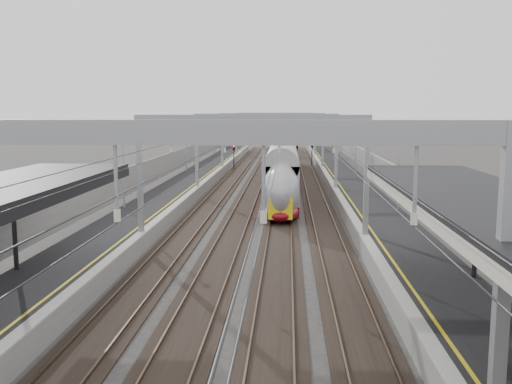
# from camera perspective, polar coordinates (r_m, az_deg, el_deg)

# --- Properties ---
(platform_left) EXTENTS (4.00, 120.00, 1.00)m
(platform_left) POSITION_cam_1_polar(r_m,az_deg,el_deg) (55.68, -7.14, 0.48)
(platform_left) COLOR black
(platform_left) RESTS_ON ground
(platform_right) EXTENTS (4.00, 120.00, 1.00)m
(platform_right) POSITION_cam_1_polar(r_m,az_deg,el_deg) (55.11, 9.46, 0.35)
(platform_right) COLOR black
(platform_right) RESTS_ON ground
(tracks) EXTENTS (11.40, 140.00, 0.20)m
(tracks) POSITION_cam_1_polar(r_m,az_deg,el_deg) (54.88, 1.12, -0.05)
(tracks) COLOR black
(tracks) RESTS_ON ground
(overhead_line) EXTENTS (13.00, 140.00, 6.60)m
(overhead_line) POSITION_cam_1_polar(r_m,az_deg,el_deg) (60.97, 1.36, 6.51)
(overhead_line) COLOR #919499
(overhead_line) RESTS_ON platform_left
(overbridge) EXTENTS (22.00, 2.20, 6.90)m
(overbridge) POSITION_cam_1_polar(r_m,az_deg,el_deg) (109.34, 2.20, 6.74)
(overbridge) COLOR gray
(overbridge) RESTS_ON ground
(wall_left) EXTENTS (0.30, 120.00, 3.20)m
(wall_left) POSITION_cam_1_polar(r_m,az_deg,el_deg) (56.21, -10.37, 1.61)
(wall_left) COLOR gray
(wall_left) RESTS_ON ground
(wall_right) EXTENTS (0.30, 120.00, 3.20)m
(wall_right) POSITION_cam_1_polar(r_m,az_deg,el_deg) (55.42, 12.78, 1.45)
(wall_right) COLOR gray
(wall_right) RESTS_ON ground
(train) EXTENTS (2.64, 48.02, 4.17)m
(train) POSITION_cam_1_polar(r_m,az_deg,el_deg) (60.46, 2.75, 2.60)
(train) COLOR maroon
(train) RESTS_ON ground
(signal_green) EXTENTS (0.32, 0.32, 3.48)m
(signal_green) POSITION_cam_1_polar(r_m,az_deg,el_deg) (75.75, -2.23, 3.98)
(signal_green) COLOR black
(signal_green) RESTS_ON ground
(signal_red_near) EXTENTS (0.32, 0.32, 3.48)m
(signal_red_near) POSITION_cam_1_polar(r_m,az_deg,el_deg) (78.15, 4.12, 4.09)
(signal_red_near) COLOR black
(signal_red_near) RESTS_ON ground
(signal_red_far) EXTENTS (0.32, 0.32, 3.48)m
(signal_red_far) POSITION_cam_1_polar(r_m,az_deg,el_deg) (81.82, 5.62, 4.25)
(signal_red_far) COLOR black
(signal_red_far) RESTS_ON ground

